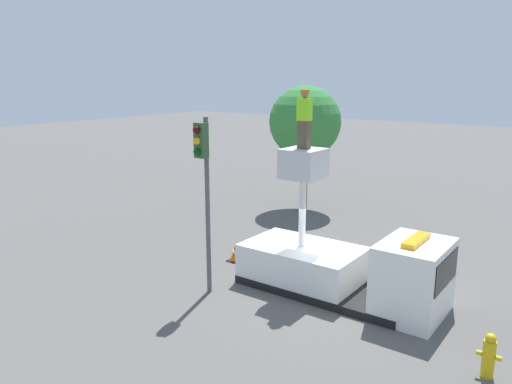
{
  "coord_description": "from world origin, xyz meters",
  "views": [
    {
      "loc": [
        6.72,
        -12.9,
        6.47
      ],
      "look_at": [
        -1.89,
        -1.09,
        3.09
      ],
      "focal_mm": 35.0,
      "sensor_mm": 36.0,
      "label": 1
    }
  ],
  "objects": [
    {
      "name": "ground_plane",
      "position": [
        0.0,
        0.0,
        0.0
      ],
      "size": [
        120.0,
        120.0,
        0.0
      ],
      "primitive_type": "plane",
      "color": "#565451"
    },
    {
      "name": "traffic_cone_rear",
      "position": [
        -3.85,
        0.37,
        0.31
      ],
      "size": [
        0.52,
        0.52,
        0.65
      ],
      "color": "black",
      "rests_on": "ground"
    },
    {
      "name": "tree_left_bg",
      "position": [
        -5.7,
        8.19,
        4.31
      ],
      "size": [
        3.5,
        3.5,
        6.09
      ],
      "color": "brown",
      "rests_on": "ground"
    },
    {
      "name": "worker",
      "position": [
        -0.9,
        0.0,
        5.24
      ],
      "size": [
        0.4,
        0.26,
        1.75
      ],
      "color": "brown",
      "rests_on": "bucket_truck"
    },
    {
      "name": "bucket_truck",
      "position": [
        0.51,
        0.0,
        0.9
      ],
      "size": [
        6.21,
        2.34,
        4.36
      ],
      "color": "black",
      "rests_on": "ground"
    },
    {
      "name": "traffic_light_pole",
      "position": [
        -2.88,
        -2.31,
        3.79
      ],
      "size": [
        0.34,
        0.57,
        5.36
      ],
      "color": "#515156",
      "rests_on": "ground"
    },
    {
      "name": "fire_hydrant",
      "position": [
        5.06,
        -1.96,
        0.51
      ],
      "size": [
        0.51,
        0.27,
        1.05
      ],
      "color": "gold",
      "rests_on": "ground"
    }
  ]
}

